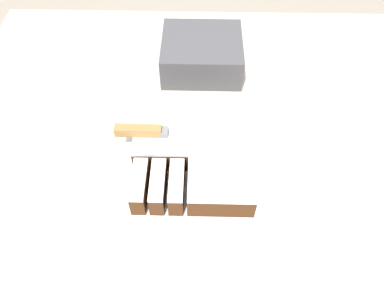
{
  "coord_description": "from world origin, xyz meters",
  "views": [
    {
      "loc": [
        -0.06,
        -0.6,
        1.62
      ],
      "look_at": [
        -0.07,
        -0.08,
        0.96
      ],
      "focal_mm": 35.0,
      "sensor_mm": 36.0,
      "label": 1
    }
  ],
  "objects_px": {
    "cake": "(194,152)",
    "knife": "(150,132)",
    "storage_box": "(202,54)",
    "cake_board": "(192,162)"
  },
  "relations": [
    {
      "from": "cake",
      "to": "storage_box",
      "type": "relative_size",
      "value": 1.3
    },
    {
      "from": "cake",
      "to": "knife",
      "type": "bearing_deg",
      "value": 166.07
    },
    {
      "from": "cake_board",
      "to": "storage_box",
      "type": "distance_m",
      "value": 0.35
    },
    {
      "from": "knife",
      "to": "storage_box",
      "type": "distance_m",
      "value": 0.34
    },
    {
      "from": "cake",
      "to": "knife",
      "type": "height_order",
      "value": "knife"
    },
    {
      "from": "cake_board",
      "to": "knife",
      "type": "height_order",
      "value": "knife"
    },
    {
      "from": "cake_board",
      "to": "knife",
      "type": "xyz_separation_m",
      "value": [
        -0.09,
        0.03,
        0.07
      ]
    },
    {
      "from": "cake_board",
      "to": "cake",
      "type": "height_order",
      "value": "cake"
    },
    {
      "from": "storage_box",
      "to": "cake",
      "type": "bearing_deg",
      "value": -92.44
    },
    {
      "from": "cake",
      "to": "storage_box",
      "type": "xyz_separation_m",
      "value": [
        0.01,
        0.34,
        0.01
      ]
    }
  ]
}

